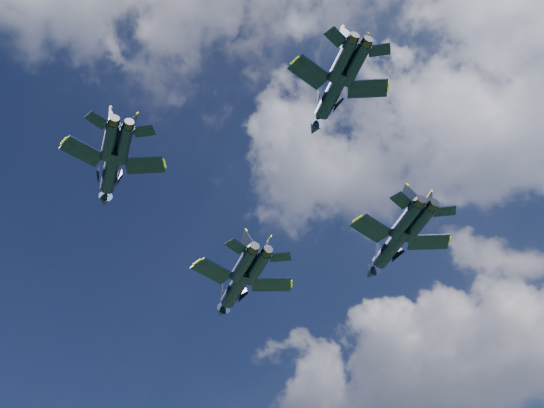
{
  "coord_description": "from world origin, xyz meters",
  "views": [
    {
      "loc": [
        23.99,
        -53.46,
        10.0
      ],
      "look_at": [
        -3.6,
        0.37,
        64.44
      ],
      "focal_mm": 45.0,
      "sensor_mm": 36.0,
      "label": 1
    }
  ],
  "objects_px": {
    "jet_left": "(111,172)",
    "jet_slot": "(330,96)",
    "jet_lead": "(235,289)",
    "jet_right": "(390,248)"
  },
  "relations": [
    {
      "from": "jet_lead",
      "to": "jet_left",
      "type": "height_order",
      "value": "jet_left"
    },
    {
      "from": "jet_lead",
      "to": "jet_right",
      "type": "height_order",
      "value": "jet_right"
    },
    {
      "from": "jet_left",
      "to": "jet_right",
      "type": "bearing_deg",
      "value": 2.7
    },
    {
      "from": "jet_left",
      "to": "jet_slot",
      "type": "bearing_deg",
      "value": -43.58
    },
    {
      "from": "jet_right",
      "to": "jet_left",
      "type": "bearing_deg",
      "value": -178.6
    },
    {
      "from": "jet_left",
      "to": "jet_right",
      "type": "relative_size",
      "value": 0.86
    },
    {
      "from": "jet_lead",
      "to": "jet_right",
      "type": "bearing_deg",
      "value": -42.2
    },
    {
      "from": "jet_lead",
      "to": "jet_right",
      "type": "relative_size",
      "value": 1.05
    },
    {
      "from": "jet_left",
      "to": "jet_slot",
      "type": "relative_size",
      "value": 1.11
    },
    {
      "from": "jet_lead",
      "to": "jet_left",
      "type": "relative_size",
      "value": 1.21
    }
  ]
}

